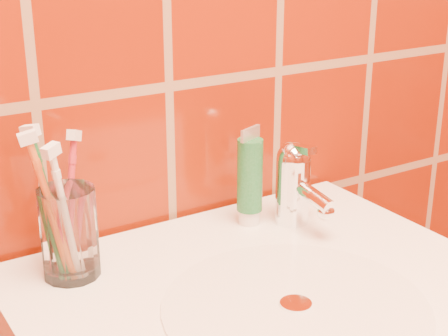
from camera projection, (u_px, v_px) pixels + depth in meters
glass_tumbler at (69, 233)px, 0.81m from camera, size 0.09×0.09×0.11m
toothpaste_tube at (250, 179)px, 0.95m from camera, size 0.04×0.04×0.14m
faucet at (295, 181)px, 0.95m from camera, size 0.05×0.11×0.12m
toothbrush_0 at (52, 209)px, 0.78m from camera, size 0.08×0.07×0.20m
toothbrush_1 at (70, 202)px, 0.83m from camera, size 0.13×0.13×0.18m
toothbrush_2 at (49, 204)px, 0.80m from camera, size 0.09×0.10×0.20m
toothbrush_3 at (65, 214)px, 0.79m from camera, size 0.08×0.07×0.19m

